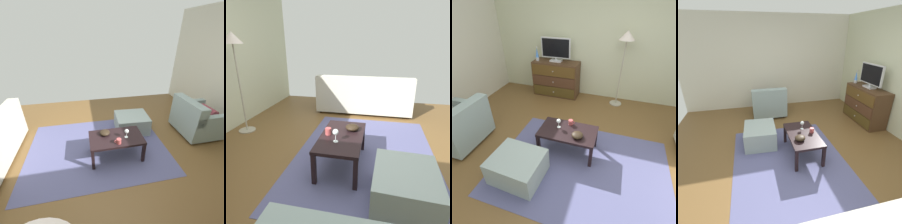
# 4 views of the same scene
# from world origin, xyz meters

# --- Properties ---
(ground_plane) EXTENTS (5.90, 5.08, 0.05)m
(ground_plane) POSITION_xyz_m (0.00, 0.00, -0.03)
(ground_plane) COLOR brown
(area_rug) EXTENTS (2.60, 1.90, 0.01)m
(area_rug) POSITION_xyz_m (0.20, -0.20, 0.00)
(area_rug) COLOR #52537E
(area_rug) RESTS_ON ground_plane
(coffee_table) EXTENTS (0.91, 0.52, 0.42)m
(coffee_table) POSITION_xyz_m (-0.10, 0.08, 0.36)
(coffee_table) COLOR black
(coffee_table) RESTS_ON ground_plane
(wine_glass) EXTENTS (0.07, 0.07, 0.16)m
(wine_glass) POSITION_xyz_m (-0.27, 0.12, 0.53)
(wine_glass) COLOR silver
(wine_glass) RESTS_ON coffee_table
(mug) EXTENTS (0.11, 0.08, 0.08)m
(mug) POSITION_xyz_m (-0.10, 0.25, 0.46)
(mug) COLOR #B0484A
(mug) RESTS_ON coffee_table
(bowl_decorative) EXTENTS (0.17, 0.17, 0.08)m
(bowl_decorative) POSITION_xyz_m (0.08, -0.02, 0.46)
(bowl_decorative) COLOR black
(bowl_decorative) RESTS_ON coffee_table
(armchair) EXTENTS (0.80, 0.86, 0.79)m
(armchair) POSITION_xyz_m (-1.95, -0.29, 0.33)
(armchair) COLOR #332319
(armchair) RESTS_ON ground_plane
(ottoman) EXTENTS (0.73, 0.64, 0.38)m
(ottoman) POSITION_xyz_m (-0.62, -0.64, 0.19)
(ottoman) COLOR #8B9A98
(ottoman) RESTS_ON ground_plane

